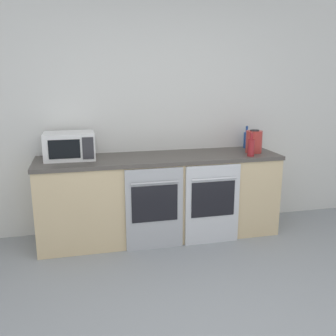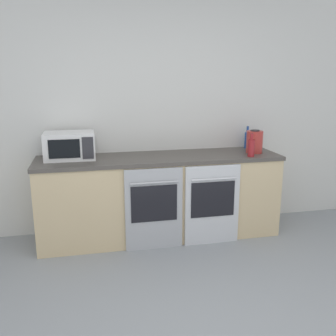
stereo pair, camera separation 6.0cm
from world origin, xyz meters
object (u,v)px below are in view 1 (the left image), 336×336
Objects in this scene: bottle_red at (251,147)px; oven_left at (155,209)px; oven_right at (212,204)px; microwave at (69,146)px; kettle at (254,142)px; bottle_blue at (246,139)px.

oven_left is at bearing -174.17° from bottle_red.
oven_right is (0.60, 0.00, 0.00)m from oven_left.
microwave is at bearing 163.67° from oven_right.
oven_right is 0.86m from kettle.
oven_left is at bearing -166.44° from kettle.
bottle_blue reaches higher than bottle_red.
microwave is at bearing 170.74° from bottle_red.
oven_left is 3.27× the size of bottle_blue.
oven_left is 1.33m from kettle.
oven_left is 3.33× the size of kettle.
oven_right is 3.33× the size of kettle.
kettle reaches higher than bottle_red.
kettle is at bearing 13.56° from oven_left.
kettle is (0.56, 0.28, 0.58)m from oven_right.
oven_left is 0.60m from oven_right.
kettle reaches higher than oven_right.
kettle is at bearing 26.56° from oven_right.
kettle is at bearing -3.67° from microwave.
oven_left is 1.06m from microwave.
microwave is 1.93× the size of bottle_blue.
microwave is (-1.39, 0.41, 0.59)m from oven_right.
oven_left and oven_right have the same top height.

